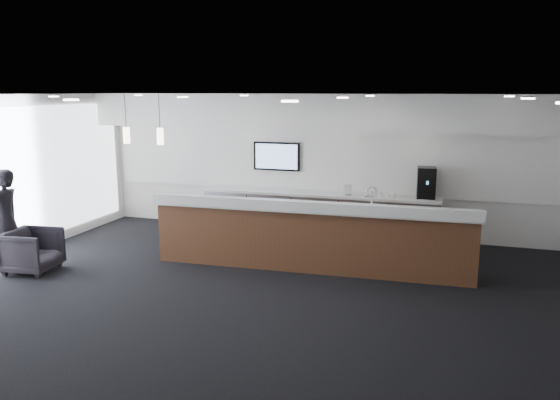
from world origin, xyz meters
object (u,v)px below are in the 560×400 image
(service_counter, at_px, (311,236))
(armchair, at_px, (32,251))
(coffee_machine, at_px, (426,183))
(lounge_guest, at_px, (5,220))

(service_counter, relative_size, armchair, 6.88)
(coffee_machine, bearing_deg, armchair, -154.10)
(armchair, bearing_deg, coffee_machine, -65.31)
(coffee_machine, bearing_deg, lounge_guest, -155.84)
(coffee_machine, relative_size, armchair, 0.76)
(service_counter, xyz_separation_m, coffee_machine, (1.80, 2.14, 0.69))
(coffee_machine, xyz_separation_m, lounge_guest, (-6.80, -3.84, -0.38))
(lounge_guest, bearing_deg, coffee_machine, 112.02)
(service_counter, xyz_separation_m, lounge_guest, (-4.99, -1.70, 0.31))
(coffee_machine, height_order, lounge_guest, lounge_guest)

